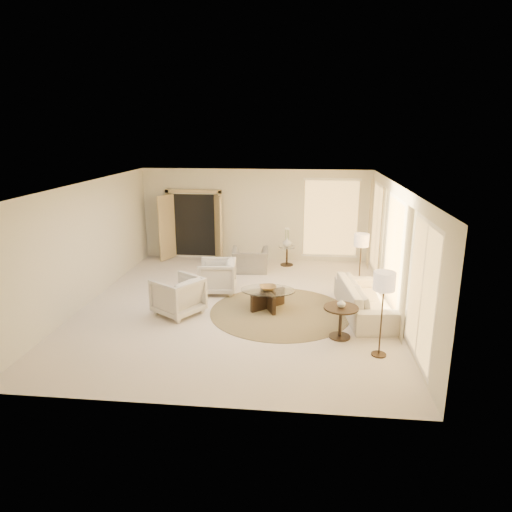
# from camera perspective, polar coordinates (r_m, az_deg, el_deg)

# --- Properties ---
(room) EXTENTS (7.04, 8.04, 2.83)m
(room) POSITION_cam_1_polar(r_m,az_deg,el_deg) (10.20, -2.47, 1.08)
(room) COLOR silver
(room) RESTS_ON ground
(windows_right) EXTENTS (0.10, 6.40, 2.40)m
(windows_right) POSITION_cam_1_polar(r_m,az_deg,el_deg) (10.40, 16.78, 0.41)
(windows_right) COLOR #EEB85F
(windows_right) RESTS_ON room
(window_back_corner) EXTENTS (1.70, 0.10, 2.40)m
(window_back_corner) POSITION_cam_1_polar(r_m,az_deg,el_deg) (13.99, 9.34, 4.65)
(window_back_corner) COLOR #EEB85F
(window_back_corner) RESTS_ON room
(curtains_right) EXTENTS (0.06, 5.20, 2.60)m
(curtains_right) POSITION_cam_1_polar(r_m,az_deg,el_deg) (11.26, 15.71, 1.37)
(curtains_right) COLOR #BFB28C
(curtains_right) RESTS_ON room
(french_doors) EXTENTS (1.95, 0.66, 2.16)m
(french_doors) POSITION_cam_1_polar(r_m,az_deg,el_deg) (14.29, -7.77, 3.79)
(french_doors) COLOR tan
(french_doors) RESTS_ON room
(area_rug) EXTENTS (4.04, 4.04, 0.01)m
(area_rug) POSITION_cam_1_polar(r_m,az_deg,el_deg) (10.29, 3.03, -6.98)
(area_rug) COLOR #433620
(area_rug) RESTS_ON room
(sofa) EXTENTS (1.22, 2.51, 0.71)m
(sofa) POSITION_cam_1_polar(r_m,az_deg,el_deg) (10.33, 13.53, -5.26)
(sofa) COLOR beige
(sofa) RESTS_ON room
(armchair_left) EXTENTS (0.91, 0.96, 0.91)m
(armchair_left) POSITION_cam_1_polar(r_m,az_deg,el_deg) (11.39, -4.89, -2.37)
(armchair_left) COLOR beige
(armchair_left) RESTS_ON room
(armchair_right) EXTENTS (1.21, 1.22, 0.93)m
(armchair_right) POSITION_cam_1_polar(r_m,az_deg,el_deg) (10.17, -9.74, -4.70)
(armchair_right) COLOR beige
(armchair_right) RESTS_ON room
(accent_chair) EXTENTS (1.08, 0.76, 0.89)m
(accent_chair) POSITION_cam_1_polar(r_m,az_deg,el_deg) (13.01, -0.72, -0.07)
(accent_chair) COLOR gray
(accent_chair) RESTS_ON room
(coffee_table) EXTENTS (1.47, 1.47, 0.45)m
(coffee_table) POSITION_cam_1_polar(r_m,az_deg,el_deg) (10.38, 1.50, -5.11)
(coffee_table) COLOR black
(coffee_table) RESTS_ON room
(end_table) EXTENTS (0.67, 0.67, 0.64)m
(end_table) POSITION_cam_1_polar(r_m,az_deg,el_deg) (9.08, 10.53, -7.48)
(end_table) COLOR black
(end_table) RESTS_ON room
(side_table) EXTENTS (0.50, 0.50, 0.58)m
(side_table) POSITION_cam_1_polar(r_m,az_deg,el_deg) (13.66, 3.88, 0.27)
(side_table) COLOR #2D2219
(side_table) RESTS_ON room
(floor_lamp_near) EXTENTS (0.36, 0.36, 1.50)m
(floor_lamp_near) POSITION_cam_1_polar(r_m,az_deg,el_deg) (11.42, 13.04, 1.62)
(floor_lamp_near) COLOR #2D2219
(floor_lamp_near) RESTS_ON room
(floor_lamp_far) EXTENTS (0.38, 0.38, 1.58)m
(floor_lamp_far) POSITION_cam_1_polar(r_m,az_deg,el_deg) (8.22, 15.72, -3.52)
(floor_lamp_far) COLOR #2D2219
(floor_lamp_far) RESTS_ON room
(bowl) EXTENTS (0.47, 0.47, 0.09)m
(bowl) POSITION_cam_1_polar(r_m,az_deg,el_deg) (10.31, 1.50, -4.00)
(bowl) COLOR brown
(bowl) RESTS_ON coffee_table
(end_vase) EXTENTS (0.20, 0.20, 0.17)m
(end_vase) POSITION_cam_1_polar(r_m,az_deg,el_deg) (8.97, 10.62, -5.82)
(end_vase) COLOR silver
(end_vase) RESTS_ON end_table
(side_vase) EXTENTS (0.30, 0.30, 0.27)m
(side_vase) POSITION_cam_1_polar(r_m,az_deg,el_deg) (13.57, 3.91, 1.75)
(side_vase) COLOR silver
(side_vase) RESTS_ON side_table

